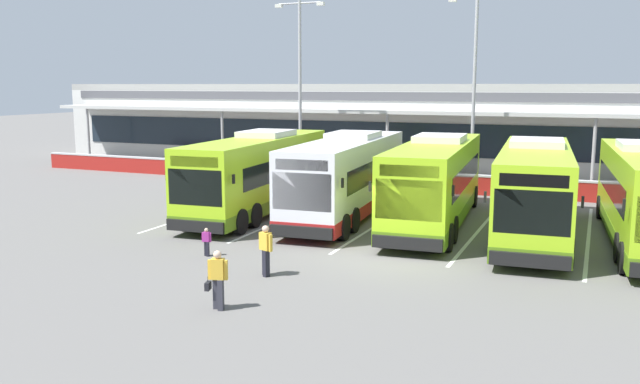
% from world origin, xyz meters
% --- Properties ---
extents(ground_plane, '(200.00, 200.00, 0.00)m').
position_xyz_m(ground_plane, '(0.00, 0.00, 0.00)').
color(ground_plane, '#605E5B').
extents(terminal_building, '(70.00, 13.00, 6.00)m').
position_xyz_m(terminal_building, '(-0.00, 26.91, 3.01)').
color(terminal_building, silver).
rests_on(terminal_building, ground).
extents(red_barrier_wall, '(60.00, 0.40, 1.10)m').
position_xyz_m(red_barrier_wall, '(0.00, 14.50, 0.56)').
color(red_barrier_wall, maroon).
rests_on(red_barrier_wall, ground).
extents(coach_bus_leftmost, '(3.68, 12.31, 3.78)m').
position_xyz_m(coach_bus_leftmost, '(-8.18, 5.55, 1.79)').
color(coach_bus_leftmost, '#9ED11E').
rests_on(coach_bus_leftmost, ground).
extents(coach_bus_left_centre, '(3.68, 12.31, 3.78)m').
position_xyz_m(coach_bus_left_centre, '(-3.99, 6.24, 1.79)').
color(coach_bus_left_centre, silver).
rests_on(coach_bus_left_centre, ground).
extents(coach_bus_centre, '(3.68, 12.31, 3.78)m').
position_xyz_m(coach_bus_centre, '(0.09, 6.11, 1.79)').
color(coach_bus_centre, '#9ED11E').
rests_on(coach_bus_centre, ground).
extents(coach_bus_right_centre, '(3.68, 12.31, 3.78)m').
position_xyz_m(coach_bus_right_centre, '(4.21, 5.45, 1.79)').
color(coach_bus_right_centre, '#9ED11E').
rests_on(coach_bus_right_centre, ground).
extents(bay_stripe_far_west, '(0.14, 13.00, 0.01)m').
position_xyz_m(bay_stripe_far_west, '(-10.50, 6.00, 0.00)').
color(bay_stripe_far_west, silver).
rests_on(bay_stripe_far_west, ground).
extents(bay_stripe_west, '(0.14, 13.00, 0.01)m').
position_xyz_m(bay_stripe_west, '(-6.30, 6.00, 0.00)').
color(bay_stripe_west, silver).
rests_on(bay_stripe_west, ground).
extents(bay_stripe_mid_west, '(0.14, 13.00, 0.01)m').
position_xyz_m(bay_stripe_mid_west, '(-2.10, 6.00, 0.00)').
color(bay_stripe_mid_west, silver).
rests_on(bay_stripe_mid_west, ground).
extents(bay_stripe_centre, '(0.14, 13.00, 0.01)m').
position_xyz_m(bay_stripe_centre, '(2.10, 6.00, 0.00)').
color(bay_stripe_centre, silver).
rests_on(bay_stripe_centre, ground).
extents(bay_stripe_mid_east, '(0.14, 13.00, 0.01)m').
position_xyz_m(bay_stripe_mid_east, '(6.30, 6.00, 0.00)').
color(bay_stripe_mid_east, silver).
rests_on(bay_stripe_mid_east, ground).
extents(pedestrian_with_handbag, '(0.65, 0.36, 1.62)m').
position_xyz_m(pedestrian_with_handbag, '(-2.69, -6.96, 0.86)').
color(pedestrian_with_handbag, '#33333D').
rests_on(pedestrian_with_handbag, ground).
extents(pedestrian_in_dark_coat, '(0.53, 0.38, 1.62)m').
position_xyz_m(pedestrian_in_dark_coat, '(-2.96, -3.69, 0.87)').
color(pedestrian_in_dark_coat, black).
rests_on(pedestrian_in_dark_coat, ground).
extents(pedestrian_child, '(0.33, 0.18, 1.00)m').
position_xyz_m(pedestrian_child, '(-6.00, -2.38, 0.54)').
color(pedestrian_child, black).
rests_on(pedestrian_child, ground).
extents(lamp_post_west, '(3.24, 0.28, 11.00)m').
position_xyz_m(lamp_post_west, '(-10.88, 16.00, 6.29)').
color(lamp_post_west, '#9E9EA3').
rests_on(lamp_post_west, ground).
extents(lamp_post_centre, '(3.24, 0.28, 11.00)m').
position_xyz_m(lamp_post_centre, '(-0.40, 17.35, 6.29)').
color(lamp_post_centre, '#9E9EA3').
rests_on(lamp_post_centre, ground).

